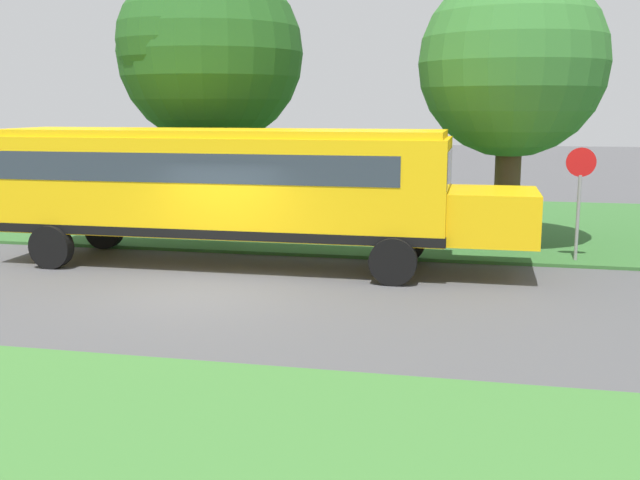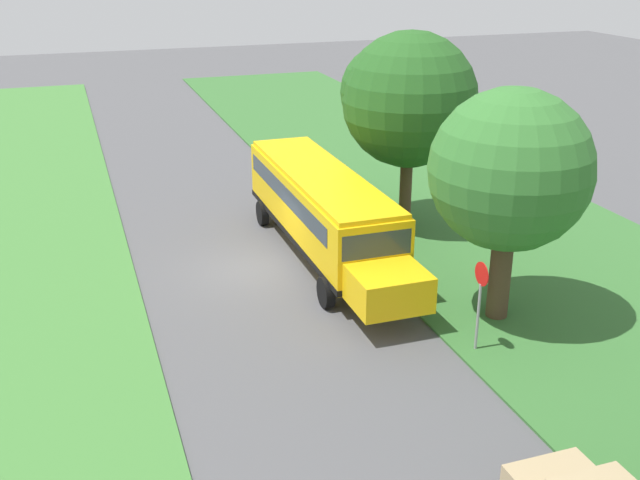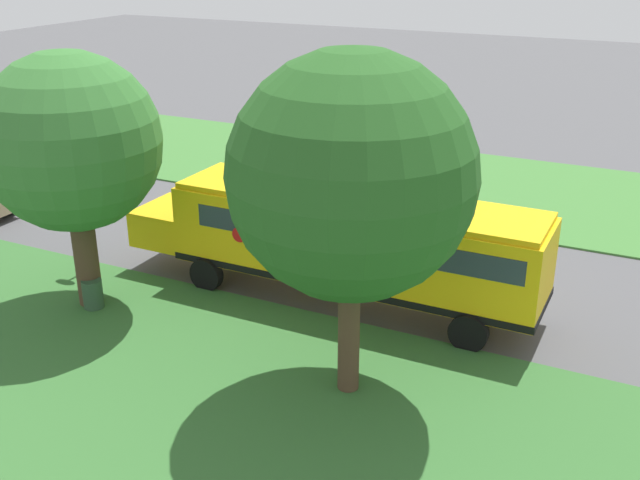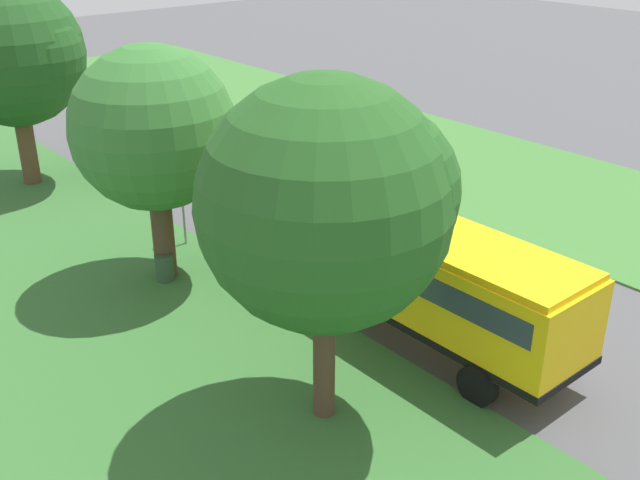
% 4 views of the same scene
% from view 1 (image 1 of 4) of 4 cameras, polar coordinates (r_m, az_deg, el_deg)
% --- Properties ---
extents(ground_plane, '(120.00, 120.00, 0.00)m').
position_cam_1_polar(ground_plane, '(15.18, -9.14, -4.00)').
color(ground_plane, '#4C4C4F').
extents(grass_verge, '(12.00, 80.00, 0.08)m').
position_cam_1_polar(grass_verge, '(24.59, -0.74, 1.64)').
color(grass_verge, '#33662D').
rests_on(grass_verge, ground).
extents(school_bus, '(2.84, 12.42, 3.16)m').
position_cam_1_polar(school_bus, '(17.47, -6.73, 4.31)').
color(school_bus, yellow).
rests_on(school_bus, ground).
extents(oak_tree_beside_bus, '(5.24, 5.24, 7.80)m').
position_cam_1_polar(oak_tree_beside_bus, '(21.95, -8.83, 14.08)').
color(oak_tree_beside_bus, '#4C3826').
rests_on(oak_tree_beside_bus, ground).
extents(oak_tree_roadside_mid, '(4.75, 4.75, 7.13)m').
position_cam_1_polar(oak_tree_roadside_mid, '(20.09, 14.31, 12.65)').
color(oak_tree_roadside_mid, '#4C3826').
rests_on(oak_tree_roadside_mid, ground).
extents(stop_sign, '(0.08, 0.68, 2.74)m').
position_cam_1_polar(stop_sign, '(18.56, 19.16, 3.58)').
color(stop_sign, gray).
rests_on(stop_sign, ground).
extents(trash_bin, '(0.56, 0.56, 0.90)m').
position_cam_1_polar(trash_bin, '(20.42, 13.13, 0.78)').
color(trash_bin, '#2D4C33').
rests_on(trash_bin, ground).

